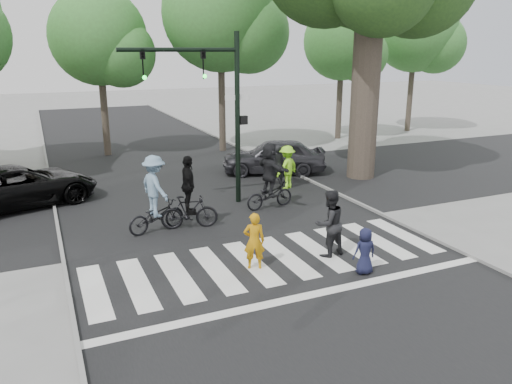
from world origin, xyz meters
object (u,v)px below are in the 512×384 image
pedestrian_adult (329,223)px  cyclist_mid (189,199)px  traffic_signal (214,95)px  cyclist_left (156,199)px  car_grey (274,156)px  cyclist_right (270,180)px  pedestrian_child (365,251)px  pedestrian_woman (254,241)px  car_suv (19,186)px

pedestrian_adult → cyclist_mid: size_ratio=0.80×
traffic_signal → pedestrian_adult: (1.25, -5.57, -2.98)m
traffic_signal → cyclist_left: traffic_signal is taller
cyclist_left → car_grey: 8.40m
car_grey → cyclist_right: bearing=-5.5°
cyclist_left → cyclist_mid: cyclist_left is taller
cyclist_left → cyclist_right: cyclist_left is taller
traffic_signal → cyclist_mid: size_ratio=2.59×
traffic_signal → cyclist_mid: traffic_signal is taller
pedestrian_child → pedestrian_adult: size_ratio=0.65×
pedestrian_woman → car_grey: bearing=-99.0°
pedestrian_child → cyclist_right: size_ratio=0.51×
pedestrian_adult → car_grey: bearing=-114.9°
car_suv → car_grey: (10.41, 0.79, 0.04)m
car_suv → car_grey: car_grey is taller
cyclist_left → traffic_signal: bearing=35.2°
pedestrian_woman → pedestrian_adult: size_ratio=0.81×
cyclist_right → car_grey: cyclist_right is taller
pedestrian_child → cyclist_mid: bearing=-51.5°
cyclist_mid → pedestrian_woman: bearing=-79.4°
cyclist_mid → car_suv: bearing=136.4°
cyclist_left → pedestrian_adult: bearing=-44.2°
cyclist_right → pedestrian_adult: bearing=-94.3°
pedestrian_adult → cyclist_right: 4.46m
pedestrian_woman → cyclist_mid: (-0.66, 3.54, 0.20)m
cyclist_left → pedestrian_child: bearing=-51.5°
traffic_signal → cyclist_left: (-2.59, -1.83, -2.87)m
cyclist_left → car_grey: bearing=38.9°
cyclist_left → car_grey: cyclist_left is taller
traffic_signal → car_grey: (3.95, 3.44, -3.12)m
cyclist_left → car_suv: cyclist_left is taller
pedestrian_woman → car_suv: pedestrian_woman is taller
traffic_signal → car_grey: size_ratio=1.31×
cyclist_left → cyclist_right: 4.23m
pedestrian_woman → cyclist_left: cyclist_left is taller
cyclist_left → car_suv: (-3.87, 4.49, -0.29)m
cyclist_left → car_suv: 5.93m
cyclist_mid → car_grey: (5.54, 5.43, -0.17)m
pedestrian_adult → cyclist_mid: 4.58m
traffic_signal → pedestrian_child: bearing=-78.1°
pedestrian_child → cyclist_right: 5.81m
cyclist_right → car_suv: cyclist_right is taller
pedestrian_woman → cyclist_mid: 3.60m
traffic_signal → cyclist_right: (1.58, -1.12, -2.86)m
pedestrian_child → cyclist_left: size_ratio=0.50×
pedestrian_adult → car_suv: 11.28m
pedestrian_adult → car_grey: pedestrian_adult is taller
car_suv → car_grey: bearing=-103.9°
traffic_signal → cyclist_left: 4.28m
traffic_signal → pedestrian_child: size_ratio=5.01×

